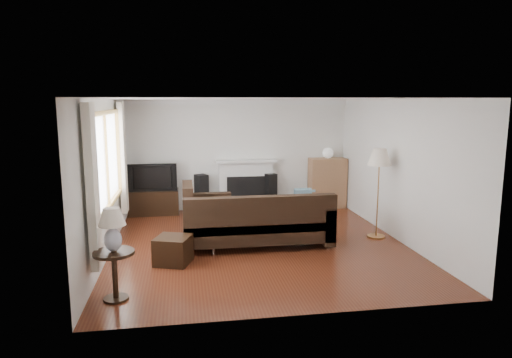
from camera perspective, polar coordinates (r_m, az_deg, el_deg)
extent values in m
cube|color=#542312|center=(8.06, 0.34, -8.09)|extent=(5.10, 5.60, 0.04)
cube|color=white|center=(7.68, 0.36, 9.98)|extent=(5.10, 5.60, 0.04)
cube|color=white|center=(10.47, -2.15, 3.03)|extent=(5.00, 0.04, 2.50)
cube|color=white|center=(5.13, 5.47, -4.00)|extent=(5.00, 0.04, 2.50)
cube|color=white|center=(7.76, -18.16, 0.23)|extent=(0.04, 5.50, 2.50)
cube|color=white|center=(8.55, 17.12, 1.11)|extent=(0.04, 5.50, 2.50)
cube|color=olive|center=(7.52, -18.13, 2.25)|extent=(0.12, 2.74, 1.54)
cube|color=white|center=(6.05, -19.76, -0.98)|extent=(0.10, 0.35, 2.10)
cube|color=white|center=(9.02, -16.31, 2.54)|extent=(0.10, 0.35, 2.10)
cube|color=white|center=(10.48, -1.24, -0.69)|extent=(1.40, 0.26, 1.15)
cube|color=black|center=(10.30, -12.65, -2.83)|extent=(1.08, 0.49, 0.54)
imported|color=black|center=(10.20, -12.77, 0.29)|extent=(1.04, 0.14, 0.60)
cube|color=black|center=(10.32, -6.82, -1.77)|extent=(0.33, 0.35, 0.85)
cube|color=black|center=(10.51, 1.77, -1.55)|extent=(0.31, 0.34, 0.83)
cube|color=#9C6D48|center=(10.79, 8.89, -0.48)|extent=(0.84, 0.40, 1.16)
sphere|color=white|center=(10.69, 8.99, 3.22)|extent=(0.24, 0.24, 0.24)
cube|color=black|center=(7.86, 0.17, -5.21)|extent=(2.73, 1.99, 0.88)
cube|color=#936446|center=(9.35, -0.06, -4.27)|extent=(1.13, 0.74, 0.41)
cube|color=black|center=(7.18, -10.33, -8.74)|extent=(0.63, 0.63, 0.42)
cube|color=#AD753C|center=(8.52, 15.00, -1.77)|extent=(0.56, 0.56, 1.63)
cube|color=black|center=(6.06, -17.22, -11.47)|extent=(0.51, 0.51, 0.63)
cube|color=silver|center=(5.88, -17.51, -6.12)|extent=(0.33, 0.33, 0.54)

